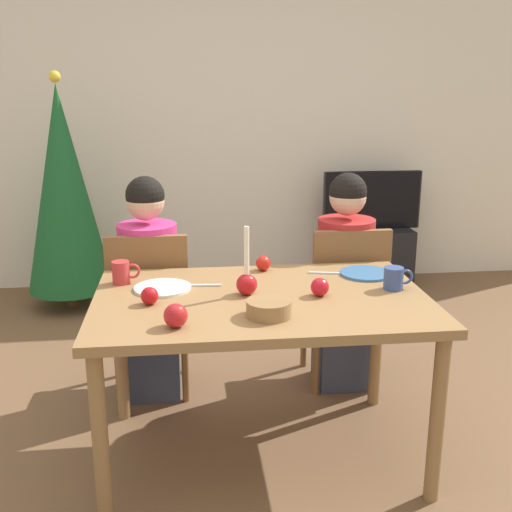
% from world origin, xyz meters
% --- Properties ---
extents(ground_plane, '(7.68, 7.68, 0.00)m').
position_xyz_m(ground_plane, '(0.00, 0.00, 0.00)').
color(ground_plane, brown).
extents(back_wall, '(6.40, 0.10, 2.60)m').
position_xyz_m(back_wall, '(0.00, 2.60, 1.30)').
color(back_wall, beige).
rests_on(back_wall, ground).
extents(dining_table, '(1.40, 0.90, 0.75)m').
position_xyz_m(dining_table, '(0.00, 0.00, 0.67)').
color(dining_table, olive).
rests_on(dining_table, ground).
extents(chair_left, '(0.40, 0.40, 0.90)m').
position_xyz_m(chair_left, '(-0.50, 0.61, 0.51)').
color(chair_left, brown).
rests_on(chair_left, ground).
extents(chair_right, '(0.40, 0.40, 0.90)m').
position_xyz_m(chair_right, '(0.53, 0.61, 0.51)').
color(chair_right, brown).
rests_on(chair_right, ground).
extents(person_left_child, '(0.30, 0.30, 1.17)m').
position_xyz_m(person_left_child, '(-0.50, 0.64, 0.57)').
color(person_left_child, '#33384C').
rests_on(person_left_child, ground).
extents(person_right_child, '(0.30, 0.30, 1.17)m').
position_xyz_m(person_right_child, '(0.53, 0.64, 0.57)').
color(person_right_child, '#33384C').
rests_on(person_right_child, ground).
extents(tv_stand, '(0.64, 0.40, 0.48)m').
position_xyz_m(tv_stand, '(1.17, 2.30, 0.24)').
color(tv_stand, black).
rests_on(tv_stand, ground).
extents(tv, '(0.79, 0.05, 0.46)m').
position_xyz_m(tv, '(1.17, 2.30, 0.71)').
color(tv, black).
rests_on(tv, tv_stand).
extents(christmas_tree, '(0.61, 0.61, 1.69)m').
position_xyz_m(christmas_tree, '(-1.17, 2.07, 0.88)').
color(christmas_tree, brown).
rests_on(christmas_tree, ground).
extents(candle_centerpiece, '(0.09, 0.09, 0.30)m').
position_xyz_m(candle_centerpiece, '(-0.06, 0.03, 0.81)').
color(candle_centerpiece, red).
rests_on(candle_centerpiece, dining_table).
extents(plate_left, '(0.25, 0.25, 0.01)m').
position_xyz_m(plate_left, '(-0.42, 0.14, 0.76)').
color(plate_left, silver).
rests_on(plate_left, dining_table).
extents(plate_right, '(0.24, 0.24, 0.01)m').
position_xyz_m(plate_right, '(0.52, 0.25, 0.76)').
color(plate_right, teal).
rests_on(plate_right, dining_table).
extents(mug_left, '(0.12, 0.08, 0.10)m').
position_xyz_m(mug_left, '(-0.60, 0.24, 0.80)').
color(mug_left, '#B72D2D').
rests_on(mug_left, dining_table).
extents(mug_right, '(0.13, 0.08, 0.10)m').
position_xyz_m(mug_right, '(0.58, 0.03, 0.80)').
color(mug_right, '#33477F').
rests_on(mug_right, dining_table).
extents(fork_left, '(0.18, 0.03, 0.01)m').
position_xyz_m(fork_left, '(-0.25, 0.16, 0.75)').
color(fork_left, silver).
rests_on(fork_left, dining_table).
extents(fork_right, '(0.18, 0.05, 0.01)m').
position_xyz_m(fork_right, '(0.35, 0.28, 0.75)').
color(fork_right, silver).
rests_on(fork_right, dining_table).
extents(bowl_walnuts, '(0.17, 0.17, 0.06)m').
position_xyz_m(bowl_walnuts, '(-0.00, -0.23, 0.78)').
color(bowl_walnuts, olive).
rests_on(bowl_walnuts, dining_table).
extents(apple_near_candle, '(0.09, 0.09, 0.09)m').
position_xyz_m(apple_near_candle, '(-0.35, -0.30, 0.79)').
color(apple_near_candle, '#B21A1E').
rests_on(apple_near_candle, dining_table).
extents(apple_by_left_plate, '(0.08, 0.08, 0.08)m').
position_xyz_m(apple_by_left_plate, '(0.24, -0.02, 0.79)').
color(apple_by_left_plate, red).
rests_on(apple_by_left_plate, dining_table).
extents(apple_by_right_mug, '(0.07, 0.07, 0.07)m').
position_xyz_m(apple_by_right_mug, '(-0.46, -0.04, 0.79)').
color(apple_by_right_mug, '#B40F15').
rests_on(apple_by_right_mug, dining_table).
extents(apple_far_edge, '(0.07, 0.07, 0.07)m').
position_xyz_m(apple_far_edge, '(0.05, 0.37, 0.79)').
color(apple_far_edge, red).
rests_on(apple_far_edge, dining_table).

